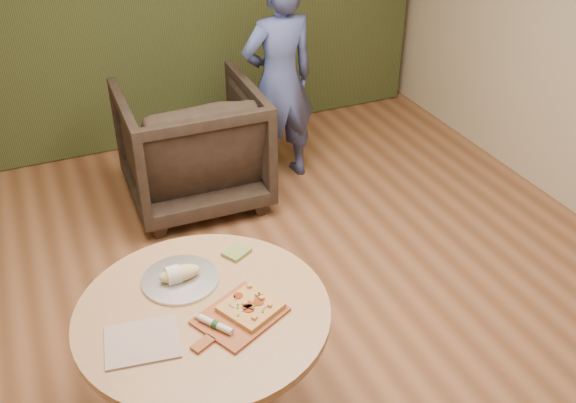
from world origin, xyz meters
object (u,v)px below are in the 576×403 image
(pedestal_table, at_px, (205,333))
(pizza_paddle, at_px, (239,317))
(cutlery_roll, at_px, (215,324))
(serving_tray, at_px, (180,279))
(armchair, at_px, (192,140))
(person_standing, at_px, (279,81))
(flatbread_pizza, at_px, (251,307))
(bread_roll, at_px, (178,274))

(pedestal_table, distance_m, pizza_paddle, 0.23)
(cutlery_roll, bearing_deg, pedestal_table, 61.27)
(cutlery_roll, relative_size, serving_tray, 0.49)
(armchair, distance_m, person_standing, 0.79)
(pedestal_table, height_order, pizza_paddle, pizza_paddle)
(cutlery_roll, relative_size, person_standing, 0.11)
(serving_tray, height_order, person_standing, person_standing)
(serving_tray, bearing_deg, pizza_paddle, -64.59)
(flatbread_pizza, distance_m, person_standing, 2.45)
(person_standing, bearing_deg, armchair, -0.76)
(bread_roll, relative_size, armchair, 0.19)
(armchair, bearing_deg, cutlery_roll, 78.30)
(pedestal_table, relative_size, pizza_paddle, 2.38)
(flatbread_pizza, bearing_deg, armchair, 81.10)
(serving_tray, bearing_deg, flatbread_pizza, -54.99)
(flatbread_pizza, distance_m, armchair, 2.19)
(pedestal_table, relative_size, armchair, 1.12)
(pedestal_table, distance_m, armchair, 2.12)
(flatbread_pizza, bearing_deg, pizza_paddle, -162.80)
(cutlery_roll, relative_size, bread_roll, 0.91)
(pedestal_table, distance_m, cutlery_roll, 0.22)
(flatbread_pizza, height_order, cutlery_roll, flatbread_pizza)
(pizza_paddle, relative_size, flatbread_pizza, 1.60)
(pizza_paddle, relative_size, person_standing, 0.29)
(bread_roll, bearing_deg, armchair, 72.60)
(serving_tray, relative_size, bread_roll, 1.84)
(cutlery_roll, bearing_deg, bread_roll, 64.58)
(serving_tray, bearing_deg, cutlery_roll, -82.10)
(flatbread_pizza, relative_size, person_standing, 0.18)
(pedestal_table, height_order, cutlery_roll, cutlery_roll)
(serving_tray, height_order, armchair, armchair)
(pizza_paddle, bearing_deg, person_standing, 37.14)
(serving_tray, distance_m, person_standing, 2.28)
(bread_roll, distance_m, person_standing, 2.28)
(serving_tray, distance_m, armchair, 1.93)
(pizza_paddle, bearing_deg, bread_roll, 90.55)
(flatbread_pizza, height_order, person_standing, person_standing)
(person_standing, bearing_deg, cutlery_roll, 56.09)
(armchair, bearing_deg, pizza_paddle, 80.97)
(person_standing, bearing_deg, pedestal_table, 54.18)
(pizza_paddle, height_order, armchair, armchair)
(cutlery_roll, xyz_separation_m, person_standing, (1.23, 2.25, 0.04))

